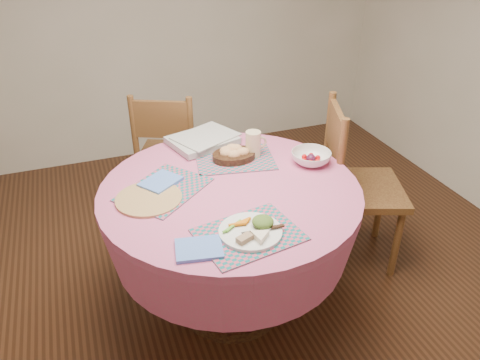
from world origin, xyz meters
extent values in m
plane|color=#331C0F|center=(0.00, 0.00, 0.00)|extent=(4.00, 4.00, 0.00)
cylinder|color=#C85D87|center=(0.00, 0.00, 0.73)|extent=(1.24, 1.24, 0.04)
cone|color=#C85D87|center=(0.00, 0.00, 0.56)|extent=(1.24, 1.24, 0.30)
cylinder|color=black|center=(0.00, 0.00, 0.22)|extent=(0.14, 0.14, 0.44)
cylinder|color=black|center=(0.00, 0.00, 0.03)|extent=(0.56, 0.56, 0.06)
cube|color=brown|center=(0.87, 0.14, 0.47)|extent=(0.57, 0.59, 0.04)
cylinder|color=brown|center=(0.97, -0.10, 0.24)|extent=(0.05, 0.05, 0.47)
cylinder|color=brown|center=(1.10, 0.25, 0.24)|extent=(0.05, 0.05, 0.47)
cylinder|color=brown|center=(0.64, 0.02, 0.24)|extent=(0.05, 0.05, 0.47)
cylinder|color=brown|center=(0.77, 0.38, 0.24)|extent=(0.05, 0.05, 0.47)
cylinder|color=brown|center=(0.62, 0.03, 0.73)|extent=(0.05, 0.05, 0.52)
cylinder|color=brown|center=(0.75, 0.39, 0.73)|extent=(0.05, 0.05, 0.52)
cube|color=brown|center=(0.68, 0.21, 0.84)|extent=(0.16, 0.36, 0.25)
cube|color=brown|center=(-0.07, 1.01, 0.44)|extent=(0.56, 0.55, 0.04)
cylinder|color=brown|center=(0.16, 1.09, 0.22)|extent=(0.05, 0.05, 0.44)
cylinder|color=brown|center=(-0.16, 1.23, 0.22)|extent=(0.05, 0.05, 0.44)
cylinder|color=brown|center=(0.02, 0.79, 0.22)|extent=(0.05, 0.05, 0.44)
cylinder|color=brown|center=(-0.30, 0.93, 0.22)|extent=(0.05, 0.05, 0.44)
cylinder|color=brown|center=(0.01, 0.77, 0.68)|extent=(0.05, 0.05, 0.49)
cylinder|color=brown|center=(-0.31, 0.91, 0.68)|extent=(0.05, 0.05, 0.49)
cube|color=brown|center=(-0.15, 0.84, 0.78)|extent=(0.33, 0.17, 0.23)
cube|color=#146A70|center=(-0.05, -0.38, 0.75)|extent=(0.44, 0.36, 0.01)
cube|color=#146A70|center=(-0.30, 0.08, 0.75)|extent=(0.50, 0.49, 0.01)
cube|color=#146A70|center=(0.12, 0.26, 0.75)|extent=(0.45, 0.37, 0.01)
cylinder|color=#9B6543|center=(-0.38, 0.03, 0.76)|extent=(0.30, 0.30, 0.01)
cube|color=#5782E1|center=(-0.27, -0.40, 0.76)|extent=(0.20, 0.17, 0.01)
cube|color=#5782E1|center=(-0.30, 0.14, 0.76)|extent=(0.23, 0.22, 0.01)
cylinder|color=white|center=(-0.04, -0.37, 0.76)|extent=(0.26, 0.26, 0.01)
ellipsoid|color=#244B1A|center=(0.02, -0.38, 0.79)|extent=(0.12, 0.12, 0.04)
cylinder|color=#FFEBCC|center=(-0.05, -0.44, 0.78)|extent=(0.13, 0.13, 0.02)
cube|color=#8E6C52|center=(-0.11, -0.41, 0.78)|extent=(0.07, 0.06, 0.02)
cube|color=silver|center=(-0.02, -0.40, 0.77)|extent=(0.15, 0.02, 0.00)
cylinder|color=black|center=(0.11, 0.26, 0.77)|extent=(0.23, 0.23, 0.03)
ellipsoid|color=tan|center=(0.07, 0.26, 0.81)|extent=(0.07, 0.06, 0.05)
ellipsoid|color=tan|center=(0.13, 0.29, 0.81)|extent=(0.07, 0.06, 0.05)
ellipsoid|color=tan|center=(0.15, 0.24, 0.81)|extent=(0.07, 0.06, 0.05)
ellipsoid|color=tan|center=(0.10, 0.23, 0.81)|extent=(0.07, 0.06, 0.05)
ellipsoid|color=tan|center=(0.11, 0.30, 0.81)|extent=(0.07, 0.06, 0.05)
ellipsoid|color=tan|center=(0.08, 0.28, 0.81)|extent=(0.07, 0.06, 0.05)
cylinder|color=beige|center=(0.22, 0.26, 0.82)|extent=(0.08, 0.08, 0.14)
torus|color=beige|center=(0.26, 0.26, 0.82)|extent=(0.07, 0.01, 0.07)
imported|color=white|center=(0.47, 0.08, 0.78)|extent=(0.25, 0.25, 0.06)
sphere|color=red|center=(0.51, 0.08, 0.77)|extent=(0.03, 0.03, 0.03)
sphere|color=red|center=(0.49, 0.12, 0.77)|extent=(0.03, 0.03, 0.03)
sphere|color=red|center=(0.45, 0.12, 0.77)|extent=(0.03, 0.03, 0.03)
sphere|color=red|center=(0.43, 0.08, 0.77)|extent=(0.03, 0.03, 0.03)
sphere|color=red|center=(0.45, 0.05, 0.77)|extent=(0.03, 0.03, 0.03)
sphere|color=red|center=(0.49, 0.05, 0.77)|extent=(0.03, 0.03, 0.03)
sphere|color=#441331|center=(0.47, 0.08, 0.78)|extent=(0.05, 0.05, 0.05)
cube|color=silver|center=(0.01, 0.49, 0.77)|extent=(0.40, 0.35, 0.03)
cube|color=silver|center=(0.03, 0.49, 0.80)|extent=(0.40, 0.36, 0.01)
camera|label=1|loc=(-0.61, -1.78, 1.89)|focal=35.00mm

